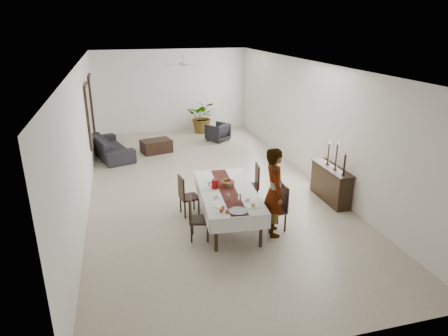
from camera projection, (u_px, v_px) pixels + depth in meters
floor at (205, 184)px, 10.88m from camera, size 6.00×12.00×0.00m
ceiling at (203, 64)px, 9.78m from camera, size 6.00×12.00×0.02m
wall_back at (172, 91)px, 15.77m from camera, size 6.00×0.02×3.20m
wall_front at (308, 245)px, 4.89m from camera, size 6.00×0.02×3.20m
wall_left at (83, 135)px, 9.61m from camera, size 0.02×12.00×3.20m
wall_right at (310, 121)px, 11.05m from camera, size 0.02×12.00×3.20m
dining_table_top at (228, 192)px, 8.61m from camera, size 1.19×2.48×0.05m
table_leg_fl at (216, 235)px, 7.61m from camera, size 0.08×0.08×0.70m
table_leg_fr at (261, 231)px, 7.76m from camera, size 0.08×0.08×0.70m
table_leg_bl at (201, 189)px, 9.72m from camera, size 0.08×0.08×0.70m
table_leg_br at (236, 186)px, 9.87m from camera, size 0.08×0.08×0.70m
tablecloth_top at (228, 190)px, 8.60m from camera, size 1.39×2.68×0.01m
tablecloth_drape_left at (201, 198)px, 8.55m from camera, size 0.22×2.58×0.30m
tablecloth_drape_right at (254, 194)px, 8.75m from camera, size 0.22×2.58×0.30m
tablecloth_drape_near at (241, 224)px, 7.46m from camera, size 1.18×0.10×0.30m
tablecloth_drape_far at (218, 175)px, 9.84m from camera, size 1.18×0.10×0.30m
table_runner at (228, 190)px, 8.60m from camera, size 0.55×2.53×0.00m
red_pitcher at (215, 184)px, 8.66m from camera, size 0.16×0.16×0.20m
pitcher_handle at (211, 184)px, 8.65m from camera, size 0.12×0.03×0.12m
wine_glass_near at (240, 198)px, 7.99m from camera, size 0.07×0.07×0.17m
wine_glass_mid at (228, 197)px, 8.04m from camera, size 0.07×0.07×0.17m
wine_glass_far at (229, 185)px, 8.62m from camera, size 0.07×0.07×0.17m
teacup_right at (248, 199)px, 8.08m from camera, size 0.09×0.09×0.06m
saucer_right at (248, 200)px, 8.09m from camera, size 0.15×0.15×0.01m
teacup_left at (216, 196)px, 8.21m from camera, size 0.09×0.09×0.06m
saucer_left at (216, 197)px, 8.22m from camera, size 0.15×0.15×0.01m
plate_near_right at (253, 206)px, 7.82m from camera, size 0.24×0.24×0.02m
bread_near_right at (253, 205)px, 7.81m from camera, size 0.09×0.09×0.09m
plate_near_left at (220, 206)px, 7.85m from camera, size 0.24×0.24×0.02m
plate_far_left at (209, 181)px, 9.05m from camera, size 0.24×0.24×0.02m
serving_tray at (238, 211)px, 7.62m from camera, size 0.36×0.36×0.02m
jam_jar_a at (227, 211)px, 7.55m from camera, size 0.06×0.06×0.08m
jam_jar_b at (221, 210)px, 7.58m from camera, size 0.06×0.06×0.08m
jam_jar_c at (223, 208)px, 7.69m from camera, size 0.06×0.06×0.08m
fruit_basket at (228, 183)px, 8.82m from camera, size 0.30×0.30×0.10m
fruit_red at (229, 180)px, 8.82m from camera, size 0.09×0.09×0.09m
fruit_green at (226, 180)px, 8.82m from camera, size 0.08×0.08×0.08m
chair_right_near_seat at (275, 210)px, 8.40m from camera, size 0.45×0.45×0.05m
chair_right_near_leg_fl at (285, 222)px, 8.39m from camera, size 0.05×0.05×0.41m
chair_right_near_leg_fr at (278, 215)px, 8.69m from camera, size 0.05×0.05×0.41m
chair_right_near_leg_bl at (270, 225)px, 8.28m from camera, size 0.05×0.05×0.41m
chair_right_near_leg_br at (263, 218)px, 8.58m from camera, size 0.05×0.05×0.41m
chair_right_near_back at (283, 197)px, 8.37m from camera, size 0.07×0.42×0.53m
chair_right_far_seat at (249, 187)px, 9.61m from camera, size 0.48×0.48×0.05m
chair_right_far_leg_fl at (257, 198)px, 9.55m from camera, size 0.05×0.05×0.42m
chair_right_far_leg_fr at (255, 192)px, 9.87m from camera, size 0.05×0.05×0.42m
chair_right_far_leg_bl at (243, 199)px, 9.52m from camera, size 0.05×0.05×0.42m
chair_right_far_leg_br at (241, 193)px, 9.84m from camera, size 0.05×0.05×0.42m
chair_right_far_back at (257, 175)px, 9.53m from camera, size 0.10×0.42×0.54m
chair_left_near_seat at (200, 220)px, 8.05m from camera, size 0.48×0.48×0.05m
chair_left_near_leg_fl at (192, 226)px, 8.27m from camera, size 0.05×0.05×0.39m
chair_left_near_leg_fr at (191, 234)px, 7.97m from camera, size 0.05×0.05×0.39m
chair_left_near_leg_bl at (208, 226)px, 8.28m from camera, size 0.05×0.05×0.39m
chair_left_near_leg_br at (208, 233)px, 7.97m from camera, size 0.05×0.05×0.39m
chair_left_near_back at (190, 208)px, 7.95m from camera, size 0.13×0.40×0.51m
chair_left_far_seat at (189, 197)px, 9.08m from camera, size 0.46×0.46×0.05m
chair_left_far_leg_fl at (181, 204)px, 9.23m from camera, size 0.05×0.05×0.40m
chair_left_far_leg_fr at (185, 210)px, 8.95m from camera, size 0.05×0.05×0.40m
chair_left_far_leg_bl at (194, 202)px, 9.36m from camera, size 0.05×0.05×0.40m
chair_left_far_leg_br at (199, 208)px, 9.08m from camera, size 0.05×0.05×0.40m
chair_left_far_back at (181, 188)px, 8.92m from camera, size 0.10×0.40×0.51m
woman at (274, 192)px, 8.08m from camera, size 0.54×0.74×1.87m
sideboard_body at (331, 184)px, 9.81m from camera, size 0.37×1.38×0.83m
sideboard_top at (332, 168)px, 9.66m from camera, size 0.41×1.44×0.03m
candlestick_near_base at (343, 174)px, 9.19m from camera, size 0.09×0.09×0.03m
candlestick_near_shaft at (345, 164)px, 9.11m from camera, size 0.05×0.05×0.46m
candlestick_near_candle at (346, 153)px, 9.01m from camera, size 0.03×0.03×0.07m
candlestick_mid_base at (335, 169)px, 9.53m from camera, size 0.09×0.09×0.03m
candlestick_mid_shaft at (337, 156)px, 9.42m from camera, size 0.05×0.05×0.60m
candlestick_mid_candle at (338, 143)px, 9.30m from camera, size 0.03×0.03×0.07m
candlestick_far_base at (328, 164)px, 9.86m from camera, size 0.09×0.09×0.03m
candlestick_far_shaft at (329, 154)px, 9.77m from camera, size 0.05×0.05×0.51m
candlestick_far_candle at (330, 142)px, 9.67m from camera, size 0.03×0.03×0.07m
sofa at (111, 146)px, 13.07m from camera, size 1.52×2.47×0.68m
armchair at (218, 132)px, 14.79m from camera, size 1.00×1.00×0.66m
coffee_table at (156, 146)px, 13.50m from camera, size 1.10×0.87×0.43m
potted_plant at (203, 117)px, 15.82m from camera, size 1.41×1.32×1.26m
mirror_frame_near at (89, 116)px, 11.61m from camera, size 0.06×1.05×1.85m
mirror_glass_near at (90, 116)px, 11.62m from camera, size 0.01×0.90×1.70m
mirror_frame_far at (92, 103)px, 13.52m from camera, size 0.06×1.05×1.85m
mirror_glass_far at (93, 102)px, 13.53m from camera, size 0.01×0.90×1.70m
fan_rod at (183, 58)px, 12.54m from camera, size 0.04×0.04×0.20m
fan_hub at (183, 65)px, 12.60m from camera, size 0.16×0.16×0.08m
fan_blade_n at (182, 64)px, 12.92m from camera, size 0.10×0.55×0.01m
fan_blade_s at (185, 66)px, 12.29m from camera, size 0.10×0.55×0.01m
fan_blade_e at (194, 64)px, 12.69m from camera, size 0.55×0.10×0.01m
fan_blade_w at (172, 65)px, 12.52m from camera, size 0.55×0.10×0.01m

